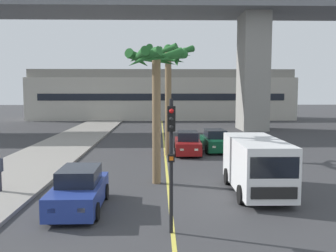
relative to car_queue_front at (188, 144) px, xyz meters
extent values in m
cube|color=gray|center=(-9.58, -6.33, -0.65)|extent=(4.80, 80.00, 0.15)
cube|color=#DBCC4C|center=(-1.58, 1.67, -0.72)|extent=(0.14, 56.00, 0.01)
cube|color=slate|center=(-1.58, 16.07, 13.33)|extent=(85.07, 8.00, 2.40)
cube|color=gray|center=(8.53, 16.07, 5.70)|extent=(2.80, 4.40, 12.85)
cube|color=beige|center=(-1.58, 32.18, 2.42)|extent=(39.64, 8.00, 6.28)
cube|color=#9C998D|center=(-1.58, 32.18, 6.16)|extent=(38.85, 7.20, 1.20)
cube|color=black|center=(-1.58, 28.16, 2.74)|extent=(35.67, 0.04, 1.00)
cube|color=maroon|center=(0.00, -0.03, -0.14)|extent=(1.81, 4.15, 0.80)
cube|color=black|center=(0.00, 0.12, 0.54)|extent=(1.45, 2.09, 0.60)
cube|color=#F2EDCC|center=(0.41, -2.05, -0.09)|extent=(0.24, 0.09, 0.14)
cube|color=#F2EDCC|center=(-0.52, -2.03, -0.09)|extent=(0.24, 0.09, 0.14)
cylinder|color=black|center=(0.77, -1.33, -0.40)|extent=(0.24, 0.65, 0.64)
cylinder|color=black|center=(-0.84, -1.28, -0.40)|extent=(0.24, 0.65, 0.64)
cylinder|color=black|center=(0.84, 1.22, -0.40)|extent=(0.24, 0.65, 0.64)
cylinder|color=black|center=(-0.77, 1.26, -0.40)|extent=(0.24, 0.65, 0.64)
cube|color=#0C4728|center=(2.14, 1.17, -0.14)|extent=(1.83, 4.15, 0.80)
cube|color=black|center=(2.13, 1.32, 0.54)|extent=(1.46, 2.09, 0.60)
cube|color=#F2EDCC|center=(2.67, -0.83, -0.09)|extent=(0.24, 0.09, 0.14)
cube|color=#F2EDCC|center=(1.74, -0.86, -0.09)|extent=(0.24, 0.09, 0.14)
cylinder|color=black|center=(2.99, -0.08, -0.40)|extent=(0.24, 0.65, 0.64)
cylinder|color=black|center=(1.37, -0.13, -0.40)|extent=(0.24, 0.65, 0.64)
cylinder|color=black|center=(2.91, 2.46, -0.40)|extent=(0.24, 0.65, 0.64)
cylinder|color=black|center=(1.29, 2.41, -0.40)|extent=(0.24, 0.65, 0.64)
cube|color=navy|center=(-5.00, -12.10, -0.14)|extent=(1.75, 4.12, 0.80)
cube|color=black|center=(-5.00, -11.95, 0.54)|extent=(1.42, 2.07, 0.60)
cube|color=#F2EDCC|center=(-4.50, -14.10, -0.09)|extent=(0.24, 0.08, 0.14)
cube|color=#F2EDCC|center=(-5.44, -14.11, -0.09)|extent=(0.24, 0.08, 0.14)
cylinder|color=black|center=(-4.17, -13.36, -0.40)|extent=(0.23, 0.64, 0.64)
cylinder|color=black|center=(-5.79, -13.38, -0.40)|extent=(0.23, 0.64, 0.64)
cylinder|color=black|center=(-4.20, -10.82, -0.40)|extent=(0.23, 0.64, 0.64)
cylinder|color=black|center=(-5.82, -10.84, -0.40)|extent=(0.23, 0.64, 0.64)
cube|color=white|center=(2.19, -10.04, 0.59)|extent=(2.04, 5.22, 2.10)
cube|color=black|center=(2.17, -12.60, 0.94)|extent=(1.80, 0.10, 0.80)
cube|color=black|center=(2.17, -12.66, 0.01)|extent=(1.70, 0.07, 0.44)
cylinder|color=black|center=(3.13, -11.61, -0.34)|extent=(0.27, 0.76, 0.76)
cylinder|color=black|center=(1.23, -11.59, -0.34)|extent=(0.27, 0.76, 0.76)
cylinder|color=black|center=(3.16, -8.49, -0.34)|extent=(0.27, 0.76, 0.76)
cylinder|color=black|center=(1.26, -8.47, -0.34)|extent=(0.27, 0.76, 0.76)
cylinder|color=black|center=(-1.63, -14.48, 1.38)|extent=(0.12, 0.12, 4.20)
cube|color=black|center=(-1.63, -14.62, 2.88)|extent=(0.24, 0.20, 0.76)
sphere|color=red|center=(-1.63, -14.72, 3.12)|extent=(0.14, 0.14, 0.14)
sphere|color=black|center=(-1.63, -14.72, 2.88)|extent=(0.14, 0.14, 0.14)
sphere|color=black|center=(-1.63, -14.72, 2.64)|extent=(0.14, 0.14, 0.14)
cube|color=black|center=(-1.63, -14.60, 1.68)|extent=(0.20, 0.16, 0.24)
cube|color=orange|center=(-1.63, -14.68, 1.68)|extent=(0.12, 0.03, 0.12)
cylinder|color=brown|center=(-1.14, 12.32, 3.47)|extent=(0.34, 0.34, 8.39)
sphere|color=#236028|center=(-1.14, 12.32, 7.82)|extent=(0.60, 0.60, 0.60)
cone|color=#236028|center=(-0.23, 12.28, 7.45)|extent=(0.54, 1.88, 1.09)
cone|color=#236028|center=(-0.53, 13.00, 7.59)|extent=(1.68, 1.58, 0.87)
cone|color=#236028|center=(-1.01, 13.23, 7.55)|extent=(1.92, 0.71, 0.94)
cone|color=#236028|center=(-1.69, 13.05, 7.49)|extent=(1.75, 1.48, 1.02)
cone|color=#236028|center=(-1.95, 12.73, 7.54)|extent=(1.22, 1.87, 0.94)
cone|color=#236028|center=(-2.03, 12.13, 7.53)|extent=(0.82, 1.92, 0.96)
cone|color=#236028|center=(-1.65, 11.58, 7.57)|extent=(1.79, 1.43, 0.89)
cone|color=#236028|center=(-0.86, 11.46, 7.49)|extent=(1.91, 0.98, 1.03)
cone|color=#236028|center=(-0.47, 11.71, 7.44)|extent=(1.57, 1.67, 1.10)
cylinder|color=brown|center=(-2.12, -8.21, 2.28)|extent=(0.40, 0.40, 6.01)
sphere|color=#236028|center=(-2.12, -8.21, 5.44)|extent=(0.60, 0.60, 0.60)
cone|color=#236028|center=(-1.18, -8.22, 5.11)|extent=(0.45, 1.92, 1.04)
cone|color=#236028|center=(-1.49, -7.52, 5.24)|extent=(1.72, 1.62, 0.83)
cone|color=#236028|center=(-2.06, -7.27, 5.20)|extent=(1.95, 0.56, 0.88)
cone|color=#236028|center=(-2.67, -7.45, 5.25)|extent=(1.82, 1.49, 0.80)
cone|color=#236028|center=(-2.95, -7.78, 5.17)|extent=(1.28, 1.91, 0.94)
cone|color=#236028|center=(-2.97, -8.61, 5.26)|extent=(1.22, 1.93, 0.79)
cone|color=#236028|center=(-2.68, -8.96, 5.14)|extent=(1.80, 1.50, 1.00)
cone|color=#236028|center=(-1.84, -9.11, 5.21)|extent=(1.97, 1.00, 0.87)
cone|color=#236028|center=(-1.39, -8.80, 5.23)|extent=(1.56, 1.77, 0.83)
cylinder|color=brown|center=(-1.37, -0.53, 2.81)|extent=(0.42, 0.42, 7.06)
sphere|color=#236028|center=(-1.37, -0.53, 6.48)|extent=(0.60, 0.60, 0.60)
cone|color=#236028|center=(-0.19, -0.54, 6.19)|extent=(0.46, 2.39, 1.00)
cone|color=#236028|center=(-0.84, 0.52, 6.28)|extent=(2.33, 1.47, 0.83)
cone|color=#236028|center=(-2.01, 0.46, 6.17)|extent=(2.24, 1.68, 1.04)
cone|color=#236028|center=(-2.54, -0.48, 6.19)|extent=(0.54, 2.41, 1.00)
cone|color=#236028|center=(-1.90, -1.58, 6.18)|extent=(2.33, 1.48, 1.02)
cone|color=#236028|center=(-0.70, -1.50, 6.17)|extent=(2.22, 1.72, 1.04)
camera|label=1|loc=(-2.01, -25.79, 3.74)|focal=39.89mm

